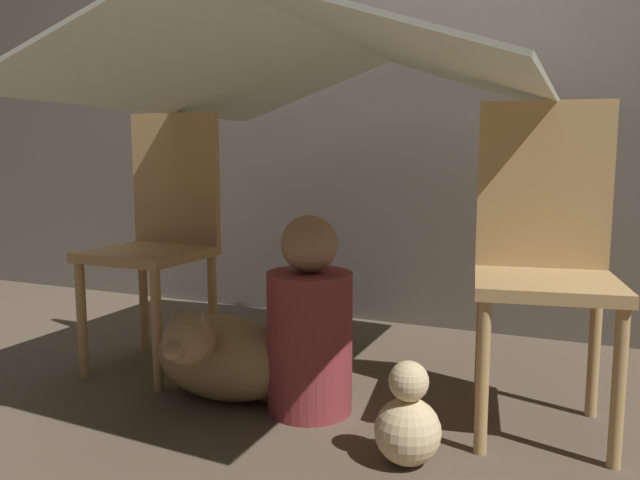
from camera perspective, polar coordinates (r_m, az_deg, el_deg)
ground_plane at (r=2.11m, az=-1.26°, el=-15.21°), size 8.80×8.80×0.00m
wall_back at (r=3.08m, az=8.09°, el=15.57°), size 7.00×0.05×2.50m
chair_left at (r=2.50m, az=-14.40°, el=0.92°), size 0.41×0.41×0.99m
chair_right at (r=1.99m, az=19.83°, el=-0.98°), size 0.46×0.46×0.99m
sheet_canopy at (r=2.07m, az=0.00°, el=15.76°), size 1.43×1.52×0.25m
person_front at (r=2.01m, az=-1.00°, el=-8.05°), size 0.28×0.28×0.64m
dog at (r=2.15m, az=-9.14°, el=-10.38°), size 0.51×0.44×0.37m
floor_cushion at (r=2.36m, az=-6.22°, el=-11.44°), size 0.41×0.33×0.10m
plush_toy at (r=1.75m, az=8.04°, el=-16.19°), size 0.18×0.18×0.28m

